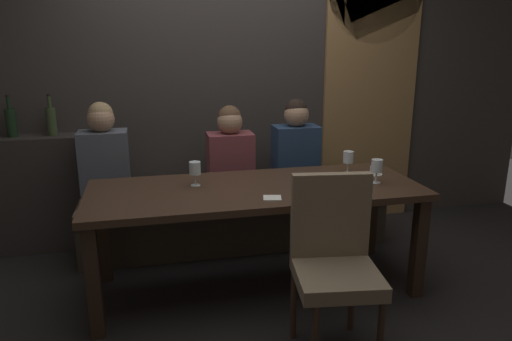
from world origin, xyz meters
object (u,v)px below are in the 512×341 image
chair_near_side (334,254)px  wine_bottle_dark_red (11,122)px  dining_table (256,199)px  wine_glass_center_front (195,169)px  banquette_bench (237,221)px  wine_glass_end_left (377,166)px  diner_bearded (230,155)px  dessert_plate (327,187)px  wine_bottle_pale_label (51,120)px  fork_on_table (304,189)px  espresso_cup (374,171)px  wine_glass_far_left (348,158)px  diner_redhead (104,157)px  diner_far_end (296,149)px

chair_near_side → wine_bottle_dark_red: wine_bottle_dark_red is taller
dining_table → wine_glass_center_front: size_ratio=13.41×
banquette_bench → wine_glass_end_left: (0.82, -0.80, 0.63)m
diner_bearded → wine_bottle_dark_red: (-1.67, 0.35, 0.27)m
banquette_bench → dining_table: bearing=-90.0°
wine_bottle_dark_red → dessert_plate: 2.49m
wine_bottle_pale_label → dessert_plate: size_ratio=1.72×
wine_glass_center_front → wine_bottle_pale_label: bearing=137.8°
fork_on_table → wine_glass_center_front: bearing=172.4°
wine_glass_center_front → espresso_cup: bearing=-1.1°
wine_bottle_pale_label → espresso_cup: size_ratio=2.72×
wine_glass_far_left → dessert_plate: (-0.29, -0.33, -0.10)m
diner_bearded → fork_on_table: (0.34, -0.83, -0.06)m
wine_glass_far_left → dessert_plate: wine_glass_far_left is taller
chair_near_side → dessert_plate: bearing=73.4°
diner_bearded → diner_redhead: bearing=178.5°
diner_bearded → diner_far_end: size_ratio=0.95×
diner_far_end → dessert_plate: 0.86m
diner_redhead → diner_far_end: 1.51m
wine_glass_end_left → wine_glass_far_left: same height
chair_near_side → dining_table: bearing=110.6°
chair_near_side → diner_far_end: 1.46m
wine_bottle_dark_red → dessert_plate: size_ratio=1.72×
diner_redhead → fork_on_table: (1.31, -0.85, -0.08)m
diner_redhead → wine_glass_end_left: size_ratio=4.84×
diner_bearded → dessert_plate: (0.49, -0.86, -0.05)m
espresso_cup → diner_far_end: bearing=123.7°
banquette_bench → diner_bearded: diner_bearded is taller
diner_redhead → espresso_cup: (1.91, -0.64, -0.06)m
dining_table → fork_on_table: size_ratio=12.94×
fork_on_table → dining_table: bearing=168.7°
diner_redhead → wine_glass_far_left: size_ratio=4.84×
diner_bearded → fork_on_table: size_ratio=4.36×
banquette_bench → wine_glass_far_left: wine_glass_far_left is taller
wine_glass_far_left → dining_table: bearing=-166.5°
wine_bottle_dark_red → wine_glass_end_left: (2.53, -1.15, -0.21)m
fork_on_table → banquette_bench: bearing=121.4°
wine_bottle_pale_label → espresso_cup: (2.32, -0.96, -0.30)m
chair_near_side → wine_bottle_dark_red: 2.71m
diner_redhead → wine_bottle_dark_red: bearing=155.0°
diner_far_end → fork_on_table: 0.85m
wine_bottle_pale_label → dining_table: bearing=-36.5°
espresso_cup → chair_near_side: bearing=-127.7°
chair_near_side → wine_bottle_pale_label: bearing=133.7°
diner_far_end → wine_glass_end_left: 0.86m
chair_near_side → wine_glass_center_front: chair_near_side is taller
chair_near_side → dessert_plate: chair_near_side is taller
dessert_plate → fork_on_table: bearing=167.4°
diner_far_end → dessert_plate: bearing=-93.8°
diner_far_end → diner_bearded: bearing=179.2°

